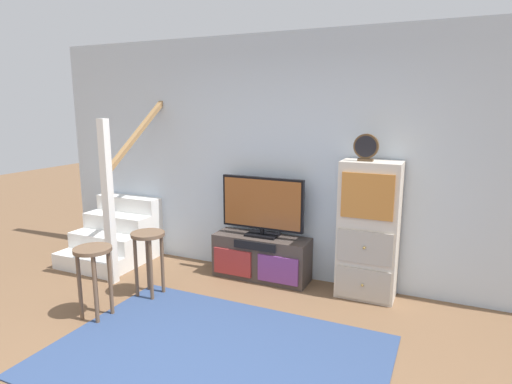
% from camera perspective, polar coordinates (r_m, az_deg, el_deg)
% --- Properties ---
extents(back_wall, '(6.40, 0.12, 2.70)m').
position_cam_1_polar(back_wall, '(4.81, 5.32, 4.37)').
color(back_wall, silver).
rests_on(back_wall, ground_plane).
extents(area_rug, '(2.60, 1.80, 0.01)m').
position_cam_1_polar(area_rug, '(3.63, -5.54, -20.74)').
color(area_rug, navy).
rests_on(area_rug, ground_plane).
extents(media_console, '(1.09, 0.38, 0.49)m').
position_cam_1_polar(media_console, '(4.93, 0.71, -8.63)').
color(media_console, '#423833').
rests_on(media_console, ground_plane).
extents(television, '(0.96, 0.22, 0.67)m').
position_cam_1_polar(television, '(4.78, 0.84, -1.75)').
color(television, black).
rests_on(television, media_console).
extents(side_cabinet, '(0.58, 0.38, 1.40)m').
position_cam_1_polar(side_cabinet, '(4.48, 14.63, -4.99)').
color(side_cabinet, beige).
rests_on(side_cabinet, ground_plane).
extents(desk_clock, '(0.24, 0.08, 0.26)m').
position_cam_1_polar(desk_clock, '(4.32, 14.34, 5.73)').
color(desk_clock, '#4C3823').
rests_on(desk_clock, side_cabinet).
extents(staircase, '(1.00, 1.36, 2.20)m').
position_cam_1_polar(staircase, '(5.91, -16.72, -4.43)').
color(staircase, white).
rests_on(staircase, ground_plane).
extents(bar_stool_near, '(0.34, 0.34, 0.68)m').
position_cam_1_polar(bar_stool_near, '(4.24, -20.65, -9.07)').
color(bar_stool_near, brown).
rests_on(bar_stool_near, ground_plane).
extents(bar_stool_far, '(0.34, 0.34, 0.67)m').
position_cam_1_polar(bar_stool_far, '(4.55, -14.02, -7.25)').
color(bar_stool_far, brown).
rests_on(bar_stool_far, ground_plane).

